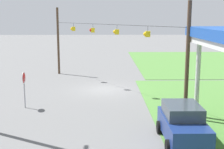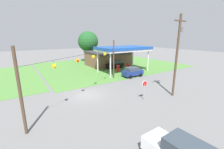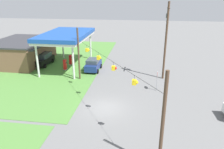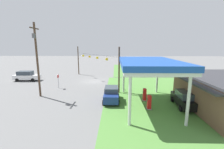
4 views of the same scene
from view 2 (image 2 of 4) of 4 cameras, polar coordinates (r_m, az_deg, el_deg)
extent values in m
plane|color=slate|center=(20.87, -9.33, -7.63)|extent=(160.00, 160.00, 0.00)
cube|color=#4C7F38|center=(41.93, -0.79, 3.72)|extent=(36.00, 28.00, 0.04)
cube|color=silver|center=(33.10, 4.37, 9.30)|extent=(11.24, 6.38, 0.35)
cube|color=#19479E|center=(33.06, 4.39, 10.07)|extent=(11.44, 6.58, 0.55)
cylinder|color=silver|center=(28.48, -0.59, 3.41)|extent=(0.28, 0.28, 4.68)
cylinder|color=silver|center=(34.84, 13.51, 5.02)|extent=(0.28, 0.28, 4.68)
cylinder|color=silver|center=(32.89, -5.48, 4.82)|extent=(0.28, 0.28, 4.68)
cylinder|color=silver|center=(38.54, 7.90, 6.14)|extent=(0.28, 0.28, 4.68)
cube|color=brown|center=(41.38, -1.39, 6.08)|extent=(10.81, 7.86, 3.62)
cube|color=#333338|center=(41.15, -1.40, 8.74)|extent=(11.11, 8.16, 0.24)
cube|color=#333338|center=(37.64, 2.07, 7.65)|extent=(9.73, 0.70, 0.20)
cube|color=gray|center=(33.06, 2.33, 0.89)|extent=(0.71, 0.56, 0.12)
cube|color=red|center=(32.88, 2.34, 2.29)|extent=(0.55, 0.40, 1.54)
cube|color=black|center=(32.64, 2.57, 2.75)|extent=(0.39, 0.03, 0.24)
cube|color=gray|center=(34.68, 6.02, 1.46)|extent=(0.71, 0.56, 0.12)
cube|color=red|center=(34.51, 6.06, 2.80)|extent=(0.55, 0.40, 1.54)
cube|color=black|center=(34.29, 6.30, 3.24)|extent=(0.39, 0.03, 0.24)
cube|color=navy|center=(29.74, 7.87, 0.72)|extent=(4.17, 1.88, 0.94)
cube|color=#333D47|center=(29.41, 7.55, 2.14)|extent=(2.30, 1.72, 0.62)
cylinder|color=black|center=(31.37, 8.51, 0.53)|extent=(0.68, 0.22, 0.68)
cylinder|color=black|center=(30.02, 10.88, -0.20)|extent=(0.68, 0.22, 0.68)
cylinder|color=black|center=(29.77, 4.77, -0.11)|extent=(0.68, 0.22, 0.68)
cylinder|color=black|center=(28.35, 7.10, -0.91)|extent=(0.68, 0.22, 0.68)
cube|color=black|center=(37.50, 0.76, 3.66)|extent=(4.80, 2.09, 0.91)
cube|color=#333D47|center=(37.50, 1.13, 4.93)|extent=(2.67, 1.83, 0.73)
cylinder|color=black|center=(36.07, -0.46, 2.49)|extent=(0.69, 0.25, 0.68)
cylinder|color=black|center=(37.68, -1.89, 3.00)|extent=(0.69, 0.25, 0.68)
cylinder|color=black|center=(37.57, 3.41, 2.95)|extent=(0.69, 0.25, 0.68)
cylinder|color=black|center=(39.13, 1.88, 3.42)|extent=(0.69, 0.25, 0.68)
cylinder|color=black|center=(12.30, 21.05, -23.72)|extent=(0.24, 0.69, 0.68)
cylinder|color=#99999E|center=(19.08, 12.17, -6.52)|extent=(0.08, 0.08, 2.10)
cylinder|color=white|center=(18.74, 12.33, -3.52)|extent=(0.80, 0.03, 0.80)
cylinder|color=red|center=(18.74, 12.33, -3.52)|extent=(0.70, 0.03, 0.70)
cylinder|color=#4C3828|center=(20.74, 23.37, 6.06)|extent=(0.28, 0.28, 10.34)
cube|color=#4C3828|center=(20.66, 24.63, 18.12)|extent=(2.20, 0.14, 0.14)
cylinder|color=#59595B|center=(20.89, 24.87, 15.28)|extent=(0.44, 0.44, 0.60)
cylinder|color=#4C3828|center=(13.48, -31.60, -5.98)|extent=(0.24, 0.24, 7.10)
cylinder|color=#4C3828|center=(27.79, 0.65, 5.66)|extent=(0.24, 0.24, 7.10)
cylinder|color=black|center=(19.51, -9.99, 7.64)|extent=(15.33, 10.02, 0.02)
cylinder|color=black|center=(15.31, -21.35, 4.42)|extent=(0.02, 0.02, 0.35)
cube|color=yellow|center=(15.37, -21.22, 3.05)|extent=(0.32, 0.32, 0.40)
sphere|color=yellow|center=(15.21, -21.08, 2.95)|extent=(0.28, 0.28, 0.28)
cylinder|color=black|center=(18.05, -13.18, 6.39)|extent=(0.02, 0.02, 0.35)
cube|color=yellow|center=(18.10, -13.11, 5.22)|extent=(0.32, 0.32, 0.40)
sphere|color=red|center=(17.94, -12.92, 5.15)|extent=(0.28, 0.28, 0.28)
cylinder|color=black|center=(21.07, -7.21, 7.74)|extent=(0.02, 0.02, 0.35)
cube|color=yellow|center=(21.11, -7.18, 6.73)|extent=(0.32, 0.32, 0.40)
sphere|color=yellow|center=(20.96, -6.97, 6.68)|extent=(0.28, 0.28, 0.28)
cylinder|color=black|center=(24.26, -2.76, 8.69)|extent=(0.02, 0.02, 0.35)
cube|color=yellow|center=(24.30, -2.74, 7.81)|extent=(0.32, 0.32, 0.40)
sphere|color=yellow|center=(24.16, -2.54, 7.78)|extent=(0.28, 0.28, 0.28)
cylinder|color=#4C3828|center=(47.40, -8.88, 7.07)|extent=(0.44, 0.44, 3.79)
sphere|color=#1E5123|center=(47.06, -9.09, 12.31)|extent=(6.09, 6.09, 6.09)
camera|label=1|loc=(38.16, 29.16, 10.23)|focal=50.00mm
camera|label=3|loc=(19.12, -76.75, 14.30)|focal=35.00mm
camera|label=4|loc=(43.90, 27.00, 12.11)|focal=24.00mm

